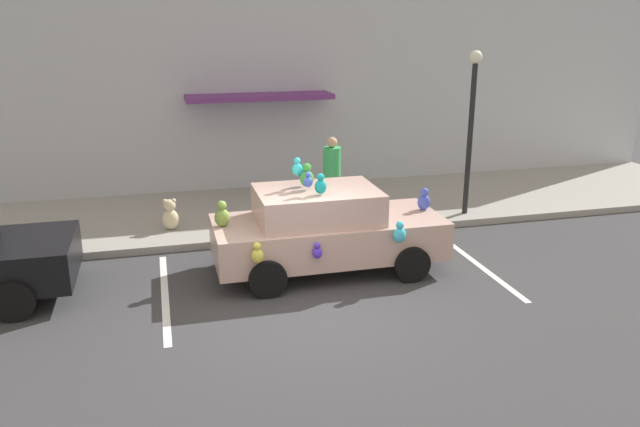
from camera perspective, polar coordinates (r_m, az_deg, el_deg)
The scene contains 9 objects.
ground_plane at distance 10.24m, azimuth -1.34°, elevation -8.38°, with size 60.00×60.00×0.00m, color #38383A.
sidewalk at distance 14.80m, azimuth -5.80°, elevation 0.13°, with size 24.00×4.00×0.15m, color gray.
storefront_building at distance 16.31m, azimuth -7.34°, elevation 12.87°, with size 24.00×1.25×6.40m.
parking_stripe_front at distance 12.30m, azimuth 13.90°, elevation -4.34°, with size 0.12×3.60×0.01m, color silver.
parking_stripe_rear at distance 10.93m, azimuth -13.84°, elevation -7.16°, with size 0.12×3.60×0.01m, color silver.
plush_covered_car at distance 11.33m, azimuth 0.49°, elevation -1.40°, with size 4.11×2.00×2.11m.
teddy_bear_on_sidewalk at distance 13.58m, azimuth -13.37°, elevation -0.16°, with size 0.35×0.29×0.67m.
street_lamp_post at distance 14.30m, azimuth 13.54°, elevation 8.62°, with size 0.28×0.28×3.61m.
pedestrian_near_shopfront at distance 13.58m, azimuth 1.08°, elevation 2.76°, with size 0.38×0.38×1.87m.
Camera 1 is at (-2.09, -8.98, 4.47)m, focal length 35.41 mm.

